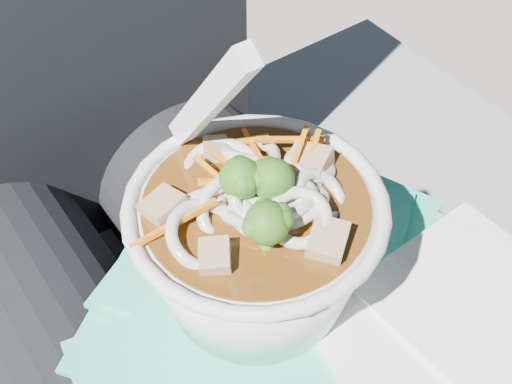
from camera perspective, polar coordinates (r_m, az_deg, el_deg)
person_body at (r=0.56m, az=-7.24°, el=-8.73°), size 0.34×0.94×0.99m
plastic_bag at (r=0.47m, az=1.32°, el=-9.31°), size 0.31×0.33×0.02m
napkins at (r=0.47m, az=15.85°, el=-10.59°), size 0.18×0.16×0.01m
udon_bowl at (r=0.43m, az=-0.01°, el=-3.65°), size 0.15×0.16×0.20m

